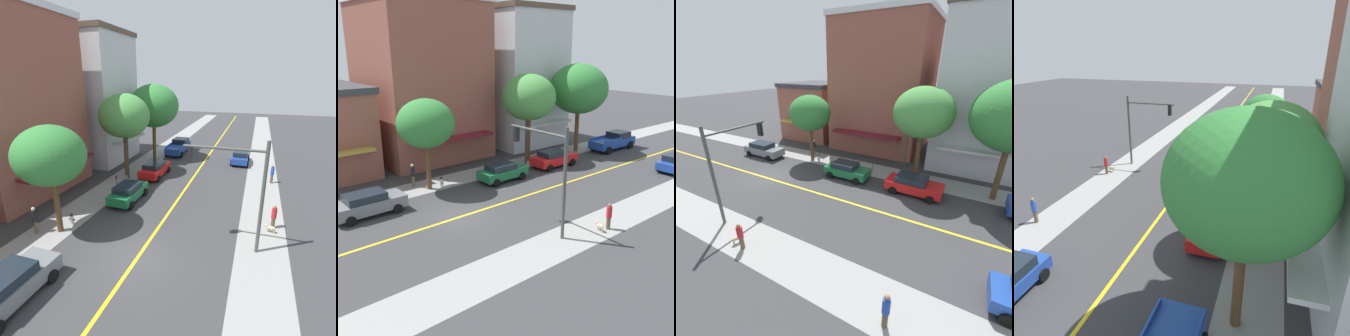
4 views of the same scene
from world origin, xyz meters
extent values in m
plane|color=#38383A|center=(0.00, 0.00, 0.00)|extent=(140.00, 140.00, 0.00)
cube|color=gray|center=(-6.58, 0.00, 0.00)|extent=(2.93, 126.00, 0.01)
cube|color=gray|center=(6.58, 0.00, 0.00)|extent=(2.93, 126.00, 0.01)
cube|color=yellow|center=(0.00, 0.00, 0.00)|extent=(0.20, 126.00, 0.00)
cube|color=maroon|center=(-9.42, 5.74, 2.70)|extent=(1.24, 7.81, 0.24)
cube|color=silver|center=(-14.96, 16.58, 7.03)|extent=(11.72, 8.02, 14.06)
cube|color=brown|center=(-14.96, 16.58, 14.31)|extent=(12.02, 8.32, 0.50)
cube|color=silver|center=(-8.45, 16.58, 2.88)|extent=(1.29, 6.10, 0.24)
cylinder|color=brown|center=(-5.95, 1.04, 1.76)|extent=(0.38, 0.38, 3.53)
ellipsoid|color=#337F38|center=(-5.95, 1.04, 5.14)|extent=(4.30, 4.30, 3.65)
cylinder|color=brown|center=(-6.09, 18.47, 2.13)|extent=(0.42, 0.42, 4.26)
ellipsoid|color=#337F38|center=(-6.09, 18.47, 6.46)|extent=(5.85, 5.85, 4.97)
cylinder|color=brown|center=(-6.74, 12.22, 2.09)|extent=(0.42, 0.42, 4.19)
ellipsoid|color=#4C9947|center=(-6.74, 12.22, 6.07)|extent=(5.01, 5.01, 4.26)
cylinder|color=silver|center=(-5.79, 2.02, 0.31)|extent=(0.24, 0.24, 0.62)
sphere|color=#232328|center=(-5.79, 2.02, 0.69)|extent=(0.22, 0.22, 0.22)
cylinder|color=#232328|center=(-5.96, 2.02, 0.34)|extent=(0.10, 0.10, 0.10)
cylinder|color=#232328|center=(-5.62, 2.02, 0.34)|extent=(0.10, 0.10, 0.10)
cylinder|color=#4C4C51|center=(-5.80, 8.33, 0.52)|extent=(0.07, 0.07, 1.04)
cube|color=#2D2D33|center=(-5.80, 8.33, 1.17)|extent=(0.12, 0.18, 0.26)
cylinder|color=#474C47|center=(6.27, 2.76, 3.27)|extent=(0.20, 0.20, 6.53)
cylinder|color=#474C47|center=(4.04, 2.76, 5.96)|extent=(4.45, 0.14, 0.14)
cube|color=black|center=(2.22, 2.76, 5.46)|extent=(0.26, 0.32, 0.90)
sphere|color=red|center=(2.22, 2.76, 5.76)|extent=(0.20, 0.20, 0.20)
sphere|color=yellow|center=(2.22, 2.76, 5.46)|extent=(0.20, 0.20, 0.20)
sphere|color=green|center=(2.22, 2.76, 5.16)|extent=(0.20, 0.20, 0.20)
cylinder|color=#38383D|center=(-6.07, 11.29, 3.31)|extent=(0.16, 0.16, 6.62)
ellipsoid|color=silver|center=(-6.07, 11.29, 6.77)|extent=(0.70, 0.36, 0.24)
cube|color=red|center=(-3.84, 12.80, 0.68)|extent=(1.96, 4.45, 0.72)
cube|color=#19232D|center=(-3.84, 12.58, 1.27)|extent=(1.70, 2.41, 0.45)
cylinder|color=black|center=(-4.76, 14.27, 0.32)|extent=(0.23, 0.64, 0.64)
cylinder|color=black|center=(-2.87, 14.24, 0.32)|extent=(0.23, 0.64, 0.64)
cylinder|color=black|center=(-4.80, 11.35, 0.32)|extent=(0.23, 0.64, 0.64)
cylinder|color=black|center=(-2.92, 11.32, 0.32)|extent=(0.23, 0.64, 0.64)
cube|color=#196638|center=(-3.78, 6.64, 0.67)|extent=(1.78, 4.11, 0.70)
cube|color=#19232D|center=(-3.78, 6.43, 1.24)|extent=(1.57, 2.22, 0.45)
cylinder|color=black|center=(-4.67, 7.99, 0.32)|extent=(0.22, 0.64, 0.64)
cylinder|color=black|center=(-2.89, 7.99, 0.32)|extent=(0.22, 0.64, 0.64)
cylinder|color=black|center=(-4.67, 5.28, 0.32)|extent=(0.22, 0.64, 0.64)
cylinder|color=black|center=(-2.89, 5.28, 0.32)|extent=(0.22, 0.64, 0.64)
cube|color=slate|center=(-4.08, -4.45, 0.71)|extent=(1.83, 4.66, 0.78)
cube|color=#19232D|center=(-4.08, -4.69, 1.34)|extent=(1.61, 2.52, 0.48)
cylinder|color=black|center=(-4.99, -2.92, 0.32)|extent=(0.22, 0.64, 0.64)
cylinder|color=black|center=(-3.16, -2.92, 0.32)|extent=(0.22, 0.64, 0.64)
cube|color=#1E429E|center=(4.08, 20.11, 0.65)|extent=(1.79, 4.21, 0.66)
cube|color=#19232D|center=(4.08, 19.90, 1.24)|extent=(1.57, 2.28, 0.53)
cylinder|color=black|center=(3.19, 21.49, 0.32)|extent=(0.22, 0.64, 0.64)
cylinder|color=black|center=(4.96, 21.50, 0.32)|extent=(0.22, 0.64, 0.64)
cylinder|color=black|center=(3.21, 18.72, 0.32)|extent=(0.22, 0.64, 0.64)
cylinder|color=black|center=(4.97, 18.73, 0.32)|extent=(0.22, 0.64, 0.64)
cube|color=#1E429E|center=(-4.06, 21.96, 0.79)|extent=(2.05, 5.58, 0.79)
cube|color=#19232D|center=(-4.04, 22.96, 1.50)|extent=(1.84, 2.03, 0.62)
cube|color=#1E429E|center=(-4.98, 20.86, 1.31)|extent=(0.14, 2.89, 0.24)
cube|color=#1E429E|center=(-3.17, 20.83, 1.31)|extent=(0.14, 2.89, 0.24)
cylinder|color=black|center=(-5.01, 23.86, 0.40)|extent=(0.29, 0.80, 0.80)
cylinder|color=black|center=(-3.04, 23.83, 0.40)|extent=(0.29, 0.80, 0.80)
cylinder|color=black|center=(-5.07, 20.09, 0.40)|extent=(0.29, 0.80, 0.80)
cylinder|color=black|center=(-3.10, 20.06, 0.40)|extent=(0.29, 0.80, 0.80)
cylinder|color=brown|center=(7.41, 14.44, 0.40)|extent=(0.25, 0.25, 0.81)
cylinder|color=#284CB2|center=(7.41, 14.44, 1.18)|extent=(0.33, 0.33, 0.74)
sphere|color=#936B4C|center=(7.41, 14.44, 1.66)|extent=(0.23, 0.23, 0.23)
cylinder|color=brown|center=(-7.24, 0.35, 0.42)|extent=(0.24, 0.24, 0.84)
cylinder|color=black|center=(-7.24, 0.35, 1.22)|extent=(0.32, 0.32, 0.77)
sphere|color=beige|center=(-7.24, 0.35, 1.72)|extent=(0.24, 0.24, 0.24)
cylinder|color=brown|center=(7.25, 5.80, 0.38)|extent=(0.25, 0.25, 0.76)
cylinder|color=red|center=(7.25, 5.80, 1.11)|extent=(0.33, 0.33, 0.69)
sphere|color=#936B4C|center=(7.25, 5.80, 1.56)|extent=(0.21, 0.21, 0.21)
ellipsoid|color=#C6B28C|center=(7.12, 5.17, 0.35)|extent=(0.61, 0.38, 0.25)
sphere|color=#C6B28C|center=(6.83, 5.25, 0.42)|extent=(0.20, 0.20, 0.20)
cylinder|color=#C6B28C|center=(6.93, 5.23, 0.11)|extent=(0.09, 0.09, 0.22)
cylinder|color=#C6B28C|center=(7.31, 5.12, 0.11)|extent=(0.09, 0.09, 0.22)
camera|label=1|loc=(5.60, -11.32, 9.49)|focal=28.65mm
camera|label=2|loc=(19.98, -13.02, 10.72)|focal=42.37mm
camera|label=3|loc=(13.38, 15.94, 9.60)|focal=24.67mm
camera|label=4|loc=(-6.77, 28.05, 10.65)|focal=32.61mm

